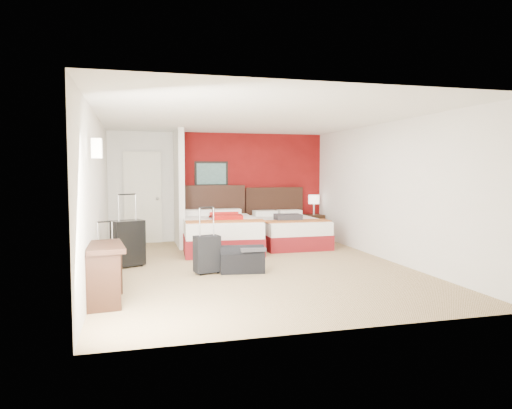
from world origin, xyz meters
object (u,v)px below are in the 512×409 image
object	(u,v)px
red_suitcase_open	(225,216)
nightstand	(314,226)
duffel_bag	(242,261)
desk	(105,274)
suitcase_charcoal	(207,256)
bed_left	(220,234)
table_lamp	(314,205)
bed_right	(288,232)
suitcase_navy	(106,266)
suitcase_black	(128,244)

from	to	relation	value
red_suitcase_open	nightstand	distance (m)	2.68
duffel_bag	desk	distance (m)	2.41
suitcase_charcoal	duffel_bag	world-z (taller)	suitcase_charcoal
bed_left	table_lamp	world-z (taller)	table_lamp
bed_right	suitcase_charcoal	xyz separation A→B (m)	(-2.15, -2.38, -0.00)
red_suitcase_open	desk	distance (m)	4.07
suitcase_charcoal	suitcase_navy	xyz separation A→B (m)	(-1.51, -0.24, -0.04)
table_lamp	suitcase_black	bearing A→B (deg)	-151.38
bed_right	table_lamp	xyz separation A→B (m)	(0.94, 0.85, 0.52)
duffel_bag	desk	xyz separation A→B (m)	(-2.02, -1.30, 0.19)
red_suitcase_open	desk	size ratio (longest dim) A/B	0.93
nightstand	suitcase_navy	distance (m)	5.76
bed_right	nightstand	size ratio (longest dim) A/B	3.39
nightstand	duffel_bag	xyz separation A→B (m)	(-2.53, -3.26, -0.11)
nightstand	suitcase_navy	world-z (taller)	nightstand
bed_left	nightstand	distance (m)	2.69
desk	red_suitcase_open	bearing A→B (deg)	51.32
suitcase_navy	duffel_bag	bearing A→B (deg)	-21.18
suitcase_black	suitcase_charcoal	xyz separation A→B (m)	(1.21, -0.88, -0.09)
table_lamp	suitcase_navy	size ratio (longest dim) A/B	0.94
bed_right	duffel_bag	bearing A→B (deg)	-123.55
bed_left	desk	distance (m)	4.09
nightstand	table_lamp	bearing A→B (deg)	0.00
nightstand	duffel_bag	world-z (taller)	nightstand
nightstand	bed_left	bearing A→B (deg)	-161.31
nightstand	suitcase_black	world-z (taller)	suitcase_black
nightstand	suitcase_black	distance (m)	4.90
red_suitcase_open	suitcase_charcoal	world-z (taller)	red_suitcase_open
red_suitcase_open	desk	xyz separation A→B (m)	(-2.17, -3.42, -0.33)
nightstand	desk	size ratio (longest dim) A/B	0.65
bed_left	duffel_bag	size ratio (longest dim) A/B	3.05
bed_left	table_lamp	distance (m)	2.74
suitcase_charcoal	desk	xyz separation A→B (m)	(-1.47, -1.33, 0.08)
nightstand	suitcase_charcoal	world-z (taller)	suitcase_charcoal
bed_left	table_lamp	xyz separation A→B (m)	(2.49, 1.03, 0.48)
bed_left	suitcase_charcoal	distance (m)	2.27
bed_right	suitcase_charcoal	size ratio (longest dim) A/B	3.36
bed_right	suitcase_navy	world-z (taller)	bed_right
red_suitcase_open	suitcase_black	distance (m)	2.29
suitcase_navy	duffel_bag	size ratio (longest dim) A/B	0.71
table_lamp	duffel_bag	size ratio (longest dim) A/B	0.67
suitcase_navy	nightstand	bearing A→B (deg)	10.09
table_lamp	nightstand	bearing A→B (deg)	0.00
red_suitcase_open	table_lamp	distance (m)	2.65
nightstand	table_lamp	xyz separation A→B (m)	(0.00, 0.00, 0.52)
suitcase_black	suitcase_charcoal	size ratio (longest dim) A/B	1.32
red_suitcase_open	suitcase_navy	xyz separation A→B (m)	(-2.22, -2.33, -0.44)
bed_right	nightstand	world-z (taller)	bed_right
bed_right	desk	bearing A→B (deg)	-134.42
red_suitcase_open	nightstand	size ratio (longest dim) A/B	1.43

